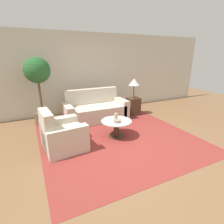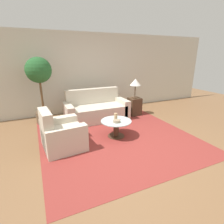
{
  "view_description": "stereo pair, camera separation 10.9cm",
  "coord_description": "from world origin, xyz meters",
  "px_view_note": "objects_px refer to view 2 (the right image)",
  "views": [
    {
      "loc": [
        -1.78,
        -2.84,
        1.9
      ],
      "look_at": [
        0.0,
        0.86,
        0.55
      ],
      "focal_mm": 28.0,
      "sensor_mm": 36.0,
      "label": 1
    },
    {
      "loc": [
        -1.68,
        -2.88,
        1.9
      ],
      "look_at": [
        0.0,
        0.86,
        0.55
      ],
      "focal_mm": 28.0,
      "sensor_mm": 36.0,
      "label": 2
    }
  ],
  "objects_px": {
    "armchair": "(60,135)",
    "coffee_table": "(116,126)",
    "vase": "(116,117)",
    "potted_plant": "(40,79)",
    "table_lamp": "(135,83)",
    "bowl": "(117,121)",
    "sofa_main": "(96,110)"
  },
  "relations": [
    {
      "from": "coffee_table",
      "to": "bowl",
      "type": "xyz_separation_m",
      "value": [
        -0.04,
        -0.1,
        0.17
      ]
    },
    {
      "from": "armchair",
      "to": "potted_plant",
      "type": "height_order",
      "value": "potted_plant"
    },
    {
      "from": "coffee_table",
      "to": "armchair",
      "type": "bearing_deg",
      "value": -179.05
    },
    {
      "from": "sofa_main",
      "to": "vase",
      "type": "height_order",
      "value": "sofa_main"
    },
    {
      "from": "sofa_main",
      "to": "table_lamp",
      "type": "xyz_separation_m",
      "value": [
        1.3,
        -0.13,
        0.77
      ]
    },
    {
      "from": "coffee_table",
      "to": "bowl",
      "type": "distance_m",
      "value": 0.2
    },
    {
      "from": "armchair",
      "to": "table_lamp",
      "type": "xyz_separation_m",
      "value": [
        2.56,
        1.25,
        0.77
      ]
    },
    {
      "from": "potted_plant",
      "to": "vase",
      "type": "distance_m",
      "value": 2.37
    },
    {
      "from": "coffee_table",
      "to": "vase",
      "type": "relative_size",
      "value": 4.16
    },
    {
      "from": "sofa_main",
      "to": "coffee_table",
      "type": "height_order",
      "value": "sofa_main"
    },
    {
      "from": "sofa_main",
      "to": "armchair",
      "type": "distance_m",
      "value": 1.88
    },
    {
      "from": "vase",
      "to": "table_lamp",
      "type": "bearing_deg",
      "value": 43.84
    },
    {
      "from": "sofa_main",
      "to": "armchair",
      "type": "height_order",
      "value": "sofa_main"
    },
    {
      "from": "coffee_table",
      "to": "vase",
      "type": "xyz_separation_m",
      "value": [
        -0.0,
        0.03,
        0.23
      ]
    },
    {
      "from": "table_lamp",
      "to": "potted_plant",
      "type": "distance_m",
      "value": 2.81
    },
    {
      "from": "vase",
      "to": "bowl",
      "type": "xyz_separation_m",
      "value": [
        -0.04,
        -0.13,
        -0.06
      ]
    },
    {
      "from": "sofa_main",
      "to": "table_lamp",
      "type": "relative_size",
      "value": 3.02
    },
    {
      "from": "sofa_main",
      "to": "bowl",
      "type": "xyz_separation_m",
      "value": [
        0.01,
        -1.47,
        0.15
      ]
    },
    {
      "from": "armchair",
      "to": "coffee_table",
      "type": "xyz_separation_m",
      "value": [
        1.31,
        0.02,
        -0.02
      ]
    },
    {
      "from": "table_lamp",
      "to": "bowl",
      "type": "relative_size",
      "value": 3.7
    },
    {
      "from": "table_lamp",
      "to": "vase",
      "type": "xyz_separation_m",
      "value": [
        -1.25,
        -1.2,
        -0.57
      ]
    },
    {
      "from": "bowl",
      "to": "table_lamp",
      "type": "bearing_deg",
      "value": 45.99
    },
    {
      "from": "sofa_main",
      "to": "vase",
      "type": "relative_size",
      "value": 10.7
    },
    {
      "from": "table_lamp",
      "to": "vase",
      "type": "relative_size",
      "value": 3.54
    },
    {
      "from": "sofa_main",
      "to": "vase",
      "type": "bearing_deg",
      "value": -88.12
    },
    {
      "from": "armchair",
      "to": "table_lamp",
      "type": "height_order",
      "value": "table_lamp"
    },
    {
      "from": "sofa_main",
      "to": "potted_plant",
      "type": "relative_size",
      "value": 1.01
    },
    {
      "from": "sofa_main",
      "to": "coffee_table",
      "type": "xyz_separation_m",
      "value": [
        0.05,
        -1.36,
        -0.03
      ]
    },
    {
      "from": "armchair",
      "to": "bowl",
      "type": "relative_size",
      "value": 5.51
    },
    {
      "from": "table_lamp",
      "to": "vase",
      "type": "distance_m",
      "value": 1.83
    },
    {
      "from": "coffee_table",
      "to": "potted_plant",
      "type": "relative_size",
      "value": 0.39
    },
    {
      "from": "coffee_table",
      "to": "potted_plant",
      "type": "xyz_separation_m",
      "value": [
        -1.52,
        1.67,
        1.02
      ]
    }
  ]
}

